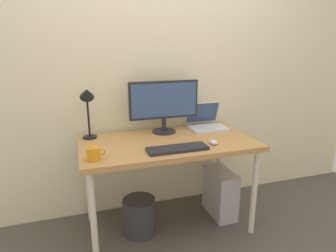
{
  "coord_description": "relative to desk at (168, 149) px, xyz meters",
  "views": [
    {
      "loc": [
        -0.67,
        -2.07,
        1.49
      ],
      "look_at": [
        0.0,
        0.0,
        0.88
      ],
      "focal_mm": 31.38,
      "sensor_mm": 36.0,
      "label": 1
    }
  ],
  "objects": [
    {
      "name": "monitor",
      "position": [
        0.04,
        0.23,
        0.32
      ],
      "size": [
        0.59,
        0.2,
        0.44
      ],
      "color": "#232328",
      "rests_on": "desk"
    },
    {
      "name": "ground_plane",
      "position": [
        0.0,
        0.0,
        -0.69
      ],
      "size": [
        6.0,
        6.0,
        0.0
      ],
      "primitive_type": "plane",
      "color": "#4C4742"
    },
    {
      "name": "keyboard",
      "position": [
        0.0,
        -0.22,
        0.08
      ],
      "size": [
        0.44,
        0.14,
        0.02
      ],
      "primitive_type": "cube",
      "color": "#232328",
      "rests_on": "desk"
    },
    {
      "name": "computer_tower",
      "position": [
        0.5,
        0.02,
        -0.48
      ],
      "size": [
        0.18,
        0.36,
        0.42
      ],
      "primitive_type": "cube",
      "color": "#B2B2B7",
      "rests_on": "ground_plane"
    },
    {
      "name": "wastebasket",
      "position": [
        -0.25,
        -0.02,
        -0.54
      ],
      "size": [
        0.26,
        0.26,
        0.3
      ],
      "primitive_type": "cylinder",
      "color": "#333338",
      "rests_on": "ground_plane"
    },
    {
      "name": "back_wall",
      "position": [
        0.0,
        0.42,
        0.61
      ],
      "size": [
        4.4,
        0.04,
        2.6
      ],
      "primitive_type": "cube",
      "color": "beige",
      "rests_on": "ground_plane"
    },
    {
      "name": "mouse",
      "position": [
        0.3,
        -0.18,
        0.08
      ],
      "size": [
        0.06,
        0.09,
        0.03
      ],
      "primitive_type": "ellipsoid",
      "color": "silver",
      "rests_on": "desk"
    },
    {
      "name": "desk",
      "position": [
        0.0,
        0.0,
        0.0
      ],
      "size": [
        1.35,
        0.72,
        0.76
      ],
      "color": "#B7844C",
      "rests_on": "ground_plane"
    },
    {
      "name": "laptop",
      "position": [
        0.44,
        0.25,
        0.12
      ],
      "size": [
        0.32,
        0.29,
        0.22
      ],
      "color": "silver",
      "rests_on": "desk"
    },
    {
      "name": "desk_lamp",
      "position": [
        -0.58,
        0.23,
        0.37
      ],
      "size": [
        0.11,
        0.16,
        0.43
      ],
      "color": "black",
      "rests_on": "desk"
    },
    {
      "name": "coffee_mug",
      "position": [
        -0.58,
        -0.22,
        0.11
      ],
      "size": [
        0.12,
        0.09,
        0.09
      ],
      "color": "orange",
      "rests_on": "desk"
    }
  ]
}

